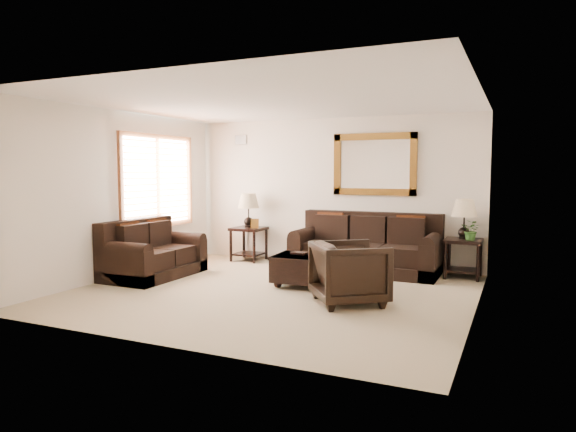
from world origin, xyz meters
The scene contains 11 objects.
room centered at (0.00, 0.00, 1.35)m, with size 5.51×5.01×2.71m.
window centered at (-2.70, 0.90, 1.55)m, with size 0.07×1.96×1.66m.
mirror centered at (0.82, 2.47, 1.85)m, with size 1.50×0.06×1.10m.
air_vent centered at (-1.90, 2.48, 2.35)m, with size 0.25×0.02×0.18m, color #999999.
sofa centered at (0.82, 2.02, 0.37)m, with size 2.46×1.06×1.01m.
loveseat centered at (-2.30, 0.17, 0.34)m, with size 0.98×1.66×0.93m.
end_table_left centered at (-1.56, 2.16, 0.85)m, with size 0.59×0.59×1.30m.
end_table_right centered at (2.39, 2.17, 0.83)m, with size 0.58×0.58×1.28m.
coffee_table centered at (0.52, 0.57, 0.29)m, with size 1.43×0.84×0.58m.
armchair centered at (1.21, -0.16, 0.45)m, with size 0.87×0.81×0.89m, color black.
potted_plant centered at (2.52, 2.06, 0.76)m, with size 0.29×0.32×0.25m, color #2A551D.
Camera 1 is at (3.20, -6.50, 1.73)m, focal length 32.00 mm.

